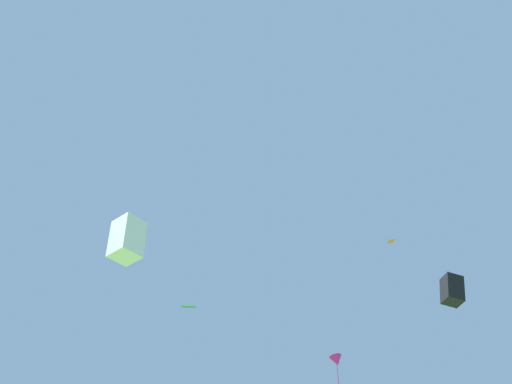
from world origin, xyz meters
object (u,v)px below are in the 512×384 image
Objects in this scene: distant_kite_black_overhead_distant at (452,290)px; distant_kite_orange_mid_right at (391,241)px; distant_kite_green_far_center at (189,306)px; distant_kite_magenta_high_left at (337,361)px; distant_kite_white_low_right at (127,239)px.

distant_kite_orange_mid_right is at bearing 139.31° from distant_kite_black_overhead_distant.
distant_kite_green_far_center is (-13.64, 1.49, 1.18)m from distant_kite_black_overhead_distant.
distant_kite_green_far_center is at bearing -177.85° from distant_kite_orange_mid_right.
distant_kite_magenta_high_left is at bearing 119.89° from distant_kite_orange_mid_right.
distant_kite_orange_mid_right is 11.82m from distant_kite_green_far_center.
distant_kite_orange_mid_right reaches higher than distant_kite_black_overhead_distant.
distant_kite_orange_mid_right is at bearing -60.11° from distant_kite_magenta_high_left.
distant_kite_white_low_right is at bearing -97.45° from distant_kite_magenta_high_left.
distant_kite_white_low_right is (-9.33, -15.39, -5.69)m from distant_kite_black_overhead_distant.
distant_kite_magenta_high_left is at bearing 44.32° from distant_kite_green_far_center.
distant_kite_green_far_center reaches higher than distant_kite_black_overhead_distant.
distant_kite_magenta_high_left is (-3.94, 6.86, -4.04)m from distant_kite_orange_mid_right.
distant_kite_black_overhead_distant reaches higher than distant_kite_magenta_high_left.
distant_kite_black_overhead_distant is 1.28× the size of distant_kite_green_far_center.
distant_kite_black_overhead_distant is at bearing -40.69° from distant_kite_orange_mid_right.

